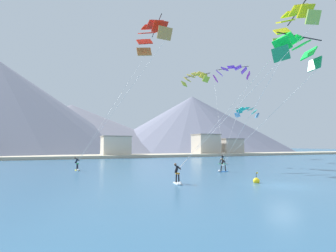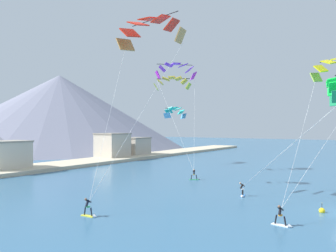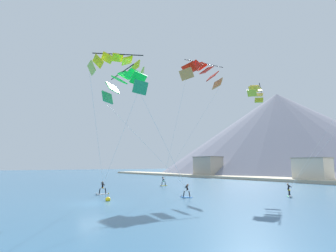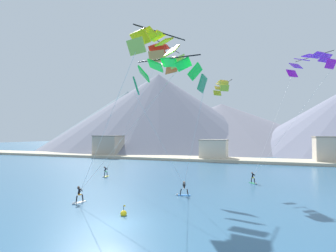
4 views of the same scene
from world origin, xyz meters
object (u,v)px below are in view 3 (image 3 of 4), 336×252
kitesurfer_near_trail (163,183)px  parafoil_kite_far_left (125,84)px  parafoil_kite_near_trail (201,72)px  race_marker_buoy (108,199)px  kitesurfer_far_left (185,193)px  kitesurfer_mid_center (101,190)px  parafoil_kite_mid_center (117,64)px  kitesurfer_near_lead (289,193)px  parafoil_kite_distant_high_outer (256,92)px

kitesurfer_near_trail → parafoil_kite_far_left: bearing=-44.8°
parafoil_kite_near_trail → race_marker_buoy: bearing=-79.6°
kitesurfer_far_left → race_marker_buoy: 9.33m
kitesurfer_mid_center → parafoil_kite_far_left: 16.14m
parafoil_kite_far_left → race_marker_buoy: size_ratio=11.75×
kitesurfer_mid_center → parafoil_kite_mid_center: 17.33m
kitesurfer_mid_center → parafoil_kite_near_trail: bearing=78.7°
parafoil_kite_mid_center → parafoil_kite_near_trail: bearing=109.8°
kitesurfer_far_left → race_marker_buoy: kitesurfer_far_left is taller
kitesurfer_near_trail → kitesurfer_mid_center: size_ratio=1.00×
kitesurfer_near_trail → kitesurfer_mid_center: 16.71m
kitesurfer_near_lead → kitesurfer_near_trail: kitesurfer_near_trail is taller
parafoil_kite_far_left → race_marker_buoy: 12.79m
kitesurfer_near_lead → kitesurfer_near_trail: (-23.58, -2.28, 0.07)m
kitesurfer_mid_center → kitesurfer_near_lead: bearing=46.4°
parafoil_kite_near_trail → parafoil_kite_distant_high_outer: parafoil_kite_near_trail is taller
kitesurfer_near_lead → kitesurfer_far_left: size_ratio=0.96×
parafoil_kite_far_left → parafoil_kite_distant_high_outer: 21.38m
parafoil_kite_far_left → race_marker_buoy: bearing=172.5°
kitesurfer_far_left → kitesurfer_near_trail: bearing=152.9°
kitesurfer_near_lead → kitesurfer_near_trail: size_ratio=0.96×
kitesurfer_near_trail → parafoil_kite_mid_center: bearing=-47.1°
kitesurfer_mid_center → parafoil_kite_distant_high_outer: (11.98, 18.68, 14.14)m
parafoil_kite_mid_center → race_marker_buoy: (-3.58, 1.10, -14.16)m
parafoil_kite_far_left → parafoil_kite_distant_high_outer: bearing=87.3°
parafoil_kite_mid_center → kitesurfer_near_trail: bearing=132.9°
kitesurfer_mid_center → race_marker_buoy: kitesurfer_mid_center is taller
kitesurfer_far_left → parafoil_kite_mid_center: size_ratio=0.13×
kitesurfer_near_trail → parafoil_kite_far_left: 27.71m
parafoil_kite_near_trail → parafoil_kite_mid_center: size_ratio=1.41×
parafoil_kite_mid_center → parafoil_kite_distant_high_outer: 21.79m
kitesurfer_near_lead → race_marker_buoy: bearing=-117.7°
kitesurfer_far_left → parafoil_kite_far_left: bearing=-79.1°
kitesurfer_far_left → race_marker_buoy: bearing=-106.5°
kitesurfer_mid_center → parafoil_kite_far_left: parafoil_kite_far_left is taller
kitesurfer_mid_center → parafoil_kite_far_left: size_ratio=0.15×
kitesurfer_near_lead → parafoil_kite_near_trail: parafoil_kite_near_trail is taller
parafoil_kite_near_trail → kitesurfer_near_trail: bearing=-175.5°
parafoil_kite_distant_high_outer → parafoil_kite_near_trail: bearing=-163.2°
kitesurfer_near_lead → kitesurfer_far_left: kitesurfer_near_lead is taller
parafoil_kite_far_left → parafoil_kite_distant_high_outer: (1.01, 21.20, 2.56)m
parafoil_kite_mid_center → parafoil_kite_distant_high_outer: parafoil_kite_distant_high_outer is taller
kitesurfer_mid_center → parafoil_kite_near_trail: (3.20, 16.02, 19.09)m
kitesurfer_far_left → race_marker_buoy: (-2.64, -8.95, -0.32)m
parafoil_kite_far_left → race_marker_buoy: parafoil_kite_far_left is taller
kitesurfer_near_lead → kitesurfer_far_left: 12.93m
kitesurfer_mid_center → parafoil_kite_near_trail: size_ratio=0.09×
kitesurfer_mid_center → parafoil_kite_near_trail: 25.13m
parafoil_kite_mid_center → race_marker_buoy: bearing=163.0°
parafoil_kite_distant_high_outer → race_marker_buoy: (-5.49, -20.61, -14.52)m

